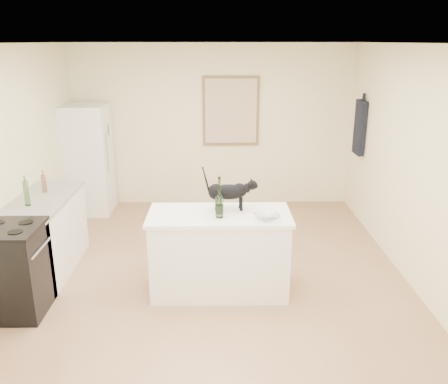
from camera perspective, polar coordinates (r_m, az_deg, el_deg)
floor at (r=5.45m, az=-1.63°, el=-10.77°), size 5.50×5.50×0.00m
ceiling at (r=4.78m, az=-1.91°, el=17.69°), size 5.50×5.50×0.00m
wall_back at (r=7.65m, az=-1.44°, el=8.02°), size 4.50×0.00×4.50m
wall_front at (r=2.43m, az=-2.79°, el=-15.12°), size 4.50×0.00×4.50m
wall_right at (r=5.41m, az=22.83°, el=2.40°), size 0.00×5.50×5.50m
island_base at (r=5.08m, az=-0.56°, el=-7.60°), size 1.44×0.67×0.86m
island_top at (r=4.90m, az=-0.58°, el=-2.85°), size 1.50×0.70×0.04m
left_cabinets at (r=5.90m, az=-21.01°, el=-5.12°), size 0.60×1.40×0.86m
left_countertop at (r=5.74m, az=-21.51°, el=-0.98°), size 0.62×1.44×0.04m
stove at (r=5.13m, az=-24.37°, el=-8.80°), size 0.60×0.60×0.90m
fridge at (r=7.63m, az=-16.29°, el=3.81°), size 0.68×0.68×1.70m
artwork_frame at (r=7.58m, az=0.85°, el=9.85°), size 0.90×0.03×1.10m
artwork_canvas at (r=7.56m, az=0.85°, el=9.83°), size 0.82×0.00×1.02m
hanging_garment at (r=7.25m, az=16.23°, el=7.57°), size 0.08×0.34×0.80m
black_cat at (r=4.94m, az=0.50°, el=-0.23°), size 0.53×0.21×0.36m
wine_bottle at (r=4.73m, az=-0.57°, el=-0.96°), size 0.10×0.10×0.38m
glass_bowl at (r=4.74m, az=5.25°, el=-3.03°), size 0.33×0.33×0.06m
fridge_paper at (r=7.52m, az=-13.90°, el=7.43°), size 0.06×0.12×0.17m
counter_bottle_cluster at (r=5.69m, az=-22.19°, el=0.31°), size 0.08×0.53×0.28m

